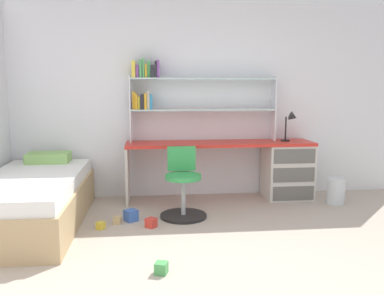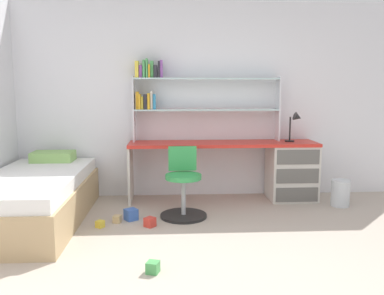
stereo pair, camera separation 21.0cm
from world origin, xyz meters
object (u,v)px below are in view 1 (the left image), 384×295
(toy_block_red_2, at_px, (151,223))
(toy_block_natural_4, at_px, (117,220))
(toy_block_yellow_1, at_px, (101,226))
(bed_platform, at_px, (32,200))
(bookshelf_hutch, at_px, (179,93))
(toy_block_blue_0, at_px, (131,215))
(desk_lamp, at_px, (291,122))
(swivel_chair, at_px, (183,190))
(toy_block_green_3, at_px, (161,268))
(waste_bin, at_px, (336,191))
(desk, at_px, (269,166))

(toy_block_red_2, relative_size, toy_block_natural_4, 1.23)
(toy_block_yellow_1, bearing_deg, bed_platform, 163.30)
(bookshelf_hutch, height_order, toy_block_blue_0, bookshelf_hutch)
(desk_lamp, xyz_separation_m, swivel_chair, (-1.45, -0.62, -0.70))
(toy_block_green_3, bearing_deg, toy_block_red_2, 93.89)
(toy_block_blue_0, xyz_separation_m, toy_block_green_3, (0.29, -1.30, -0.02))
(swivel_chair, distance_m, toy_block_blue_0, 0.63)
(desk_lamp, relative_size, waste_bin, 1.19)
(waste_bin, height_order, toy_block_red_2, waste_bin)
(swivel_chair, distance_m, toy_block_green_3, 1.45)
(toy_block_green_3, bearing_deg, swivel_chair, 78.42)
(toy_block_blue_0, bearing_deg, bookshelf_hutch, 56.09)
(toy_block_red_2, bearing_deg, toy_block_natural_4, 157.23)
(swivel_chair, height_order, toy_block_blue_0, swivel_chair)
(bookshelf_hutch, bearing_deg, desk_lamp, -6.64)
(swivel_chair, relative_size, toy_block_green_3, 8.47)
(toy_block_blue_0, bearing_deg, waste_bin, 8.95)
(toy_block_red_2, bearing_deg, toy_block_blue_0, 133.64)
(waste_bin, relative_size, toy_block_green_3, 3.51)
(desk_lamp, distance_m, swivel_chair, 1.73)
(waste_bin, xyz_separation_m, toy_block_red_2, (-2.29, -0.62, -0.11))
(swivel_chair, bearing_deg, toy_block_green_3, -101.58)
(toy_block_blue_0, distance_m, toy_block_natural_4, 0.16)
(toy_block_green_3, distance_m, toy_block_natural_4, 1.29)
(desk_lamp, relative_size, swivel_chair, 0.49)
(desk, distance_m, toy_block_blue_0, 1.95)
(bookshelf_hutch, xyz_separation_m, toy_block_green_3, (-0.31, -2.19, -1.33))
(bookshelf_hutch, xyz_separation_m, desk_lamp, (1.43, -0.17, -0.37))
(swivel_chair, xyz_separation_m, toy_block_yellow_1, (-0.87, -0.33, -0.27))
(waste_bin, bearing_deg, toy_block_red_2, -164.82)
(toy_block_yellow_1, xyz_separation_m, toy_block_green_3, (0.59, -1.07, 0.01))
(bookshelf_hutch, height_order, toy_block_natural_4, bookshelf_hutch)
(desk, bearing_deg, toy_block_blue_0, -156.90)
(bookshelf_hutch, xyz_separation_m, toy_block_yellow_1, (-0.90, -1.12, -1.34))
(toy_block_red_2, distance_m, toy_block_green_3, 1.07)
(swivel_chair, bearing_deg, toy_block_red_2, -137.42)
(toy_block_yellow_1, height_order, toy_block_green_3, toy_block_green_3)
(swivel_chair, bearing_deg, bed_platform, -176.02)
(swivel_chair, relative_size, waste_bin, 2.41)
(bed_platform, height_order, waste_bin, bed_platform)
(desk, height_order, bed_platform, desk)
(toy_block_blue_0, height_order, toy_block_natural_4, toy_block_blue_0)
(desk, bearing_deg, toy_block_natural_4, -156.46)
(toy_block_red_2, xyz_separation_m, toy_block_green_3, (0.07, -1.07, -0.00))
(bookshelf_hutch, xyz_separation_m, toy_block_red_2, (-0.38, -1.12, -1.33))
(desk, xyz_separation_m, waste_bin, (0.75, -0.36, -0.26))
(toy_block_blue_0, height_order, toy_block_yellow_1, toy_block_blue_0)
(desk, distance_m, toy_block_yellow_1, 2.31)
(desk, height_order, toy_block_blue_0, desk)
(bookshelf_hutch, xyz_separation_m, swivel_chair, (-0.02, -0.79, -1.07))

